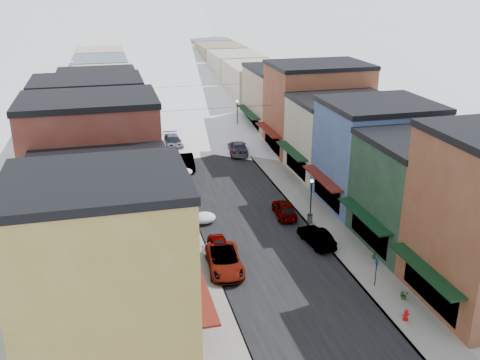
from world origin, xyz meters
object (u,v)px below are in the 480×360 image
fire_hydrant (406,315)px  streetlamp_near (311,194)px  trash_can (310,219)px  car_green_sedan (316,237)px  car_silver_sedan (219,248)px  car_dark_hatch (186,162)px  car_white_suv (225,261)px

fire_hydrant → streetlamp_near: bearing=91.5°
trash_can → streetlamp_near: (0.30, 0.71, 2.13)m
car_green_sedan → streetlamp_near: (1.20, 4.54, 2.00)m
streetlamp_near → car_silver_sedan: bearing=-155.0°
car_dark_hatch → car_green_sedan: (7.80, -22.18, -0.07)m
trash_can → car_dark_hatch: bearing=115.4°
car_silver_sedan → car_dark_hatch: (0.75, 22.19, 0.08)m
car_dark_hatch → trash_can: size_ratio=5.60×
fire_hydrant → car_white_suv: bearing=136.8°
car_green_sedan → car_dark_hatch: bearing=-77.9°
car_silver_sedan → streetlamp_near: (9.76, 4.55, 2.00)m
car_silver_sedan → car_green_sedan: size_ratio=0.96×
car_silver_sedan → car_green_sedan: car_green_sedan is taller
fire_hydrant → car_green_sedan: bearing=97.9°
car_white_suv → car_dark_hatch: (0.80, 24.42, 0.01)m
car_silver_sedan → car_white_suv: bearing=-87.9°
car_white_suv → car_dark_hatch: car_dark_hatch is taller
fire_hydrant → streetlamp_near: size_ratio=0.20×
car_dark_hatch → trash_can: (8.70, -18.34, -0.21)m
car_green_sedan → fire_hydrant: car_green_sedan is taller
fire_hydrant → trash_can: (-0.74, 15.70, 0.07)m
fire_hydrant → car_silver_sedan: bearing=130.7°
car_white_suv → car_green_sedan: bearing=19.2°
car_green_sedan → trash_can: (0.90, 3.83, -0.14)m
car_white_suv → car_silver_sedan: (0.05, 2.23, -0.07)m
trash_can → car_white_suv: bearing=-147.4°
streetlamp_near → fire_hydrant: bearing=-88.5°
car_dark_hatch → fire_hydrant: bearing=-71.4°
car_white_suv → car_dark_hatch: size_ratio=1.17×
car_green_sedan → fire_hydrant: (1.64, -11.86, -0.21)m
car_silver_sedan → trash_can: (9.45, 3.85, -0.13)m
car_silver_sedan → fire_hydrant: size_ratio=5.20×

